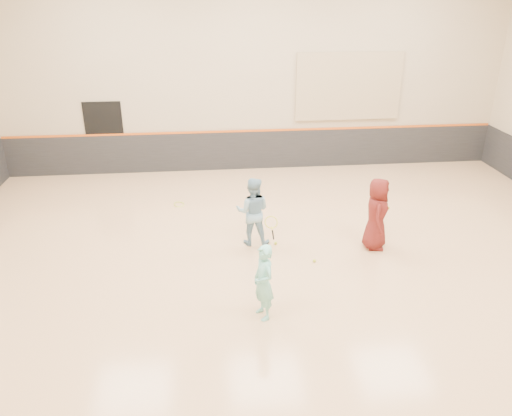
{
  "coord_description": "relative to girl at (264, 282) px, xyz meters",
  "views": [
    {
      "loc": [
        -1.51,
        -8.78,
        5.31
      ],
      "look_at": [
        -0.56,
        0.4,
        1.15
      ],
      "focal_mm": 35.0,
      "sensor_mm": 36.0,
      "label": 1
    }
  ],
  "objects": [
    {
      "name": "room",
      "position": [
        0.65,
        1.65,
        0.12
      ],
      "size": [
        15.04,
        12.04,
        6.22
      ],
      "color": "tan",
      "rests_on": "ground"
    },
    {
      "name": "wainscot_back",
      "position": [
        0.65,
        7.62,
        -0.09
      ],
      "size": [
        14.9,
        0.04,
        1.2
      ],
      "primitive_type": "cube",
      "color": "#232326",
      "rests_on": "floor"
    },
    {
      "name": "accent_stripe",
      "position": [
        0.65,
        7.61,
        0.53
      ],
      "size": [
        14.9,
        0.03,
        0.06
      ],
      "primitive_type": "cube",
      "color": "#D85914",
      "rests_on": "wall_back"
    },
    {
      "name": "acoustic_panel",
      "position": [
        3.45,
        7.6,
        1.81
      ],
      "size": [
        3.2,
        0.08,
        2.0
      ],
      "primitive_type": "cube",
      "color": "tan",
      "rests_on": "wall_back"
    },
    {
      "name": "doorway",
      "position": [
        -3.85,
        7.63,
        0.41
      ],
      "size": [
        1.1,
        0.05,
        2.2
      ],
      "primitive_type": "cube",
      "color": "black",
      "rests_on": "floor"
    },
    {
      "name": "girl",
      "position": [
        0.0,
        0.0,
        0.0
      ],
      "size": [
        0.48,
        0.59,
        1.39
      ],
      "primitive_type": "imported",
      "rotation": [
        0.0,
        0.0,
        -1.23
      ],
      "color": "#78D1C5",
      "rests_on": "floor"
    },
    {
      "name": "instructor",
      "position": [
        0.08,
        2.7,
        0.08
      ],
      "size": [
        0.85,
        0.72,
        1.55
      ],
      "primitive_type": "imported",
      "rotation": [
        0.0,
        0.0,
        2.95
      ],
      "color": "#7EAAC2",
      "rests_on": "floor"
    },
    {
      "name": "young_man",
      "position": [
        2.71,
        2.25,
        0.11
      ],
      "size": [
        0.69,
        0.89,
        1.6
      ],
      "primitive_type": "imported",
      "rotation": [
        0.0,
        0.0,
        1.32
      ],
      "color": "#5B1815",
      "rests_on": "floor"
    },
    {
      "name": "held_racket",
      "position": [
        0.46,
        2.54,
        -0.12
      ],
      "size": [
        0.48,
        0.48,
        0.49
      ],
      "primitive_type": null,
      "color": "yellow",
      "rests_on": "instructor"
    },
    {
      "name": "spare_racket",
      "position": [
        -1.65,
        5.0,
        -0.63
      ],
      "size": [
        0.62,
        0.62,
        0.13
      ],
      "primitive_type": null,
      "color": "#BDD52E",
      "rests_on": "floor"
    },
    {
      "name": "ball_under_racket",
      "position": [
        1.27,
        1.73,
        -0.66
      ],
      "size": [
        0.07,
        0.07,
        0.07
      ],
      "primitive_type": "sphere",
      "color": "#B7C92E",
      "rests_on": "floor"
    },
    {
      "name": "ball_in_hand",
      "position": [
        2.92,
        2.19,
        0.27
      ],
      "size": [
        0.07,
        0.07,
        0.07
      ],
      "primitive_type": "sphere",
      "color": "#D9F038",
      "rests_on": "young_man"
    },
    {
      "name": "ball_beside_spare",
      "position": [
        0.58,
        2.58,
        -0.66
      ],
      "size": [
        0.07,
        0.07,
        0.07
      ],
      "primitive_type": "sphere",
      "color": "#CAD431",
      "rests_on": "floor"
    }
  ]
}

